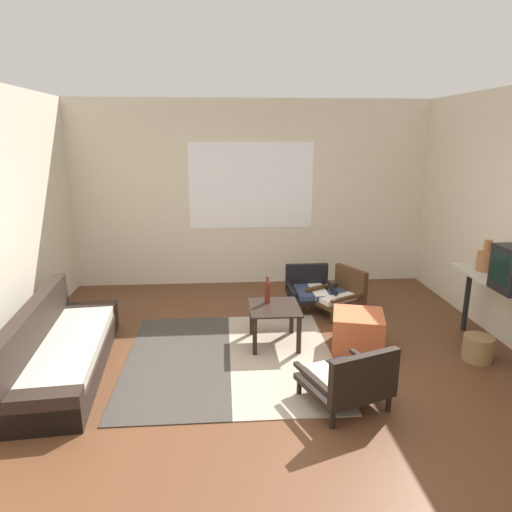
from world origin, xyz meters
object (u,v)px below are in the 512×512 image
armchair_striped_foreground (349,380)px  console_shelf (511,293)px  armchair_corner (340,293)px  armchair_by_window (309,288)px  ottoman_orange (358,331)px  couch (60,351)px  glass_bottle (267,292)px  clay_vase (486,260)px  wicker_basket (478,348)px  coffee_table (274,314)px

armchair_striped_foreground → console_shelf: 1.95m
armchair_corner → armchair_by_window: bearing=145.2°
armchair_corner → ottoman_orange: (-0.07, -1.01, -0.07)m
couch → armchair_corner: bearing=22.5°
glass_bottle → clay_vase: bearing=-4.8°
armchair_striped_foreground → console_shelf: (1.76, 0.70, 0.46)m
couch → armchair_corner: (3.04, 1.26, 0.05)m
ottoman_orange → wicker_basket: 1.19m
coffee_table → armchair_corner: armchair_corner is taller
armchair_striped_foreground → clay_vase: 2.22m
armchair_by_window → armchair_corner: bearing=-34.8°
ottoman_orange → console_shelf: size_ratio=0.32×
console_shelf → wicker_basket: console_shelf is taller
coffee_table → clay_vase: size_ratio=1.77×
console_shelf → couch: bearing=178.7°
armchair_striped_foreground → glass_bottle: size_ratio=2.67×
armchair_corner → glass_bottle: (-0.99, -0.70, 0.29)m
armchair_by_window → ottoman_orange: (0.28, -1.25, -0.05)m
couch → clay_vase: (4.35, 0.36, 0.71)m
couch → coffee_table: bearing=11.7°
armchair_by_window → glass_bottle: glass_bottle is taller
coffee_table → wicker_basket: (2.00, -0.52, -0.22)m
clay_vase → wicker_basket: 0.94m
coffee_table → armchair_by_window: 1.21m
ottoman_orange → clay_vase: 1.56m
armchair_corner → wicker_basket: bearing=-51.4°
coffee_table → clay_vase: clay_vase is taller
couch → ottoman_orange: bearing=4.7°
armchair_corner → glass_bottle: bearing=-145.0°
coffee_table → armchair_corner: 1.24m
armchair_striped_foreground → wicker_basket: bearing=25.4°
coffee_table → console_shelf: (2.24, -0.54, 0.37)m
ottoman_orange → coffee_table: bearing=167.5°
armchair_corner → clay_vase: clay_vase is taller
armchair_by_window → ottoman_orange: 1.28m
console_shelf → clay_vase: 0.51m
couch → wicker_basket: (4.10, -0.08, -0.09)m
coffee_table → glass_bottle: bearing=117.4°
armchair_corner → wicker_basket: armchair_corner is taller
coffee_table → glass_bottle: glass_bottle is taller
coffee_table → clay_vase: 2.32m
armchair_by_window → ottoman_orange: bearing=-77.5°
coffee_table → armchair_striped_foreground: size_ratio=0.74×
armchair_striped_foreground → wicker_basket: (1.52, 0.72, -0.13)m
console_shelf → wicker_basket: 0.64m
armchair_by_window → armchair_corner: size_ratio=0.81×
console_shelf → clay_vase: clay_vase is taller
glass_bottle → wicker_basket: (2.06, -0.64, -0.43)m
armchair_by_window → console_shelf: 2.35m
armchair_striped_foreground → wicker_basket: size_ratio=2.72×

